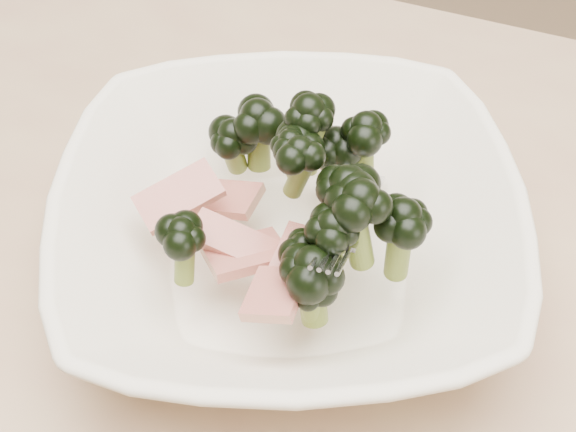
% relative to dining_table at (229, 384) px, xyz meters
% --- Properties ---
extents(dining_table, '(1.20, 0.80, 0.75)m').
position_rel_dining_table_xyz_m(dining_table, '(0.00, 0.00, 0.00)').
color(dining_table, tan).
rests_on(dining_table, ground).
extents(broccoli_dish, '(0.40, 0.40, 0.12)m').
position_rel_dining_table_xyz_m(broccoli_dish, '(0.03, 0.05, 0.14)').
color(broccoli_dish, '#EDE3C9').
rests_on(broccoli_dish, dining_table).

